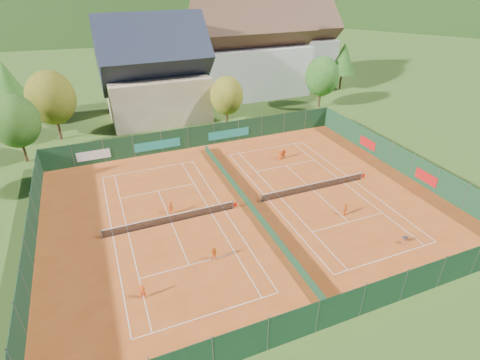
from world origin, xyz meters
The scene contains 34 objects.
ground centered at (0.00, 0.00, -0.02)m, with size 600.00×600.00×0.00m, color #325119.
clay_pad centered at (0.00, 0.00, 0.01)m, with size 40.00×32.00×0.01m, color #B24A1A.
court_markings_left centered at (-8.00, 0.00, 0.01)m, with size 11.03×23.83×0.00m.
court_markings_right centered at (8.00, 0.00, 0.01)m, with size 11.03×23.83×0.00m.
tennis_net_left centered at (-7.85, 0.00, 0.51)m, with size 13.30×0.10×1.02m.
tennis_net_right centered at (8.15, 0.00, 0.51)m, with size 13.30×0.10×1.02m.
court_divider centered at (0.00, 0.00, 0.50)m, with size 0.03×28.80×1.00m.
fence_north centered at (-0.46, 15.99, 1.47)m, with size 40.00×0.10×3.00m.
fence_south centered at (0.00, -16.00, 1.50)m, with size 40.00×0.04×3.00m.
fence_west centered at (-20.00, 0.00, 1.50)m, with size 0.04×32.00×3.00m.
fence_east centered at (20.00, 0.05, 1.48)m, with size 0.09×32.00×3.00m.
chalet centered at (-3.00, 30.00, 6.62)m, with size 16.20×12.00×16.00m.
hotel_block_a centered at (16.00, 36.00, 7.38)m, with size 21.60×11.00×17.25m.
hotel_block_b centered at (30.00, 44.00, 6.62)m, with size 17.28×10.00×15.50m.
tree_west_front centered at (-22.00, 20.00, 5.39)m, with size 5.72×5.72×8.69m.
tree_west_mid centered at (-18.00, 26.00, 6.07)m, with size 6.44×6.44×9.78m.
tree_west_back centered at (-24.00, 34.00, 6.74)m, with size 5.60×5.60×10.00m.
tree_center centered at (6.00, 22.00, 4.72)m, with size 5.01×5.01×7.60m.
tree_east_front centered at (24.00, 24.00, 5.39)m, with size 5.72×5.72×8.69m.
tree_east_mid centered at (34.00, 32.00, 6.06)m, with size 5.04×5.04×9.00m.
tree_east_back centered at (26.00, 40.00, 6.74)m, with size 7.15×7.15×10.86m.
mountain_backdrop centered at (28.54, 233.48, -39.64)m, with size 820.00×530.00×242.00m.
ball_hopper centered at (10.67, -10.92, 0.56)m, with size 0.34×0.34×0.80m.
loose_ball_0 centered at (-11.33, -7.52, 0.03)m, with size 0.07×0.07×0.07m, color #CCD833.
loose_ball_1 centered at (4.16, -11.09, 0.03)m, with size 0.07×0.07×0.07m, color #CCD833.
loose_ball_2 centered at (4.43, 3.31, 0.03)m, with size 0.07×0.07×0.07m, color #CCD833.
loose_ball_3 centered at (-6.27, 8.34, 0.03)m, with size 0.07×0.07×0.07m, color #CCD833.
loose_ball_4 centered at (8.15, -1.15, 0.03)m, with size 0.07×0.07×0.07m, color #CCD833.
player_left_near centered at (-12.11, -8.57, 0.66)m, with size 0.48×0.32×1.32m, color #F75616.
player_left_mid centered at (-5.82, -6.63, 0.67)m, with size 0.65×0.51×1.34m, color #E05D13.
player_left_far centered at (-7.68, 1.53, 0.70)m, with size 0.90×0.52×1.39m, color #DC4D13.
player_right_near centered at (8.33, -5.27, 0.67)m, with size 0.79×0.33×1.34m, color orange.
player_right_far_a centered at (8.05, 8.24, 0.67)m, with size 0.65×0.42×1.34m, color #E24B14.
player_right_far_b centered at (8.67, 8.39, 0.67)m, with size 1.25×0.40×1.34m, color orange.
Camera 1 is at (-12.94, -29.72, 21.64)m, focal length 28.00 mm.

